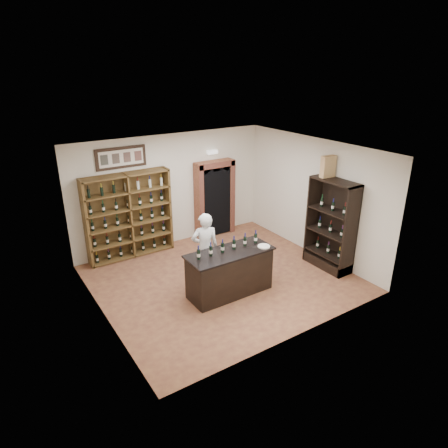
{
  "coord_description": "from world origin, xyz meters",
  "views": [
    {
      "loc": [
        -4.42,
        -6.83,
        4.68
      ],
      "look_at": [
        0.24,
        0.3,
        1.22
      ],
      "focal_mm": 32.0,
      "sensor_mm": 36.0,
      "label": 1
    }
  ],
  "objects": [
    {
      "name": "shopkeeper",
      "position": [
        -0.39,
        0.1,
        0.84
      ],
      "size": [
        0.71,
        0.57,
        1.67
      ],
      "primitive_type": "imported",
      "rotation": [
        0.0,
        0.0,
        2.82
      ],
      "color": "silver",
      "rests_on": "ground"
    },
    {
      "name": "wine_shelf",
      "position": [
        -1.3,
        2.33,
        1.1
      ],
      "size": [
        2.2,
        0.38,
        2.2
      ],
      "color": "brown",
      "rests_on": "ground"
    },
    {
      "name": "wine_crate",
      "position": [
        2.52,
        -0.6,
        2.45
      ],
      "size": [
        0.37,
        0.17,
        0.5
      ],
      "primitive_type": "cube",
      "rotation": [
        0.0,
        0.0,
        -0.08
      ],
      "color": "tan",
      "rests_on": "side_cabinet"
    },
    {
      "name": "emergency_light",
      "position": [
        1.25,
        2.42,
        2.4
      ],
      "size": [
        0.3,
        0.1,
        0.1
      ],
      "primitive_type": "cube",
      "color": "white",
      "rests_on": "wall_back"
    },
    {
      "name": "plate",
      "position": [
        0.54,
        -0.81,
        1.01
      ],
      "size": [
        0.27,
        0.27,
        0.02
      ],
      "primitive_type": "cylinder",
      "color": "silver",
      "rests_on": "tasting_counter"
    },
    {
      "name": "wall_left",
      "position": [
        -2.75,
        0.0,
        1.5
      ],
      "size": [
        0.04,
        5.0,
        3.0
      ],
      "primitive_type": "cube",
      "color": "silver",
      "rests_on": "ground"
    },
    {
      "name": "tasting_counter",
      "position": [
        -0.2,
        -0.6,
        0.49
      ],
      "size": [
        1.88,
        0.78,
        1.0
      ],
      "color": "black",
      "rests_on": "ground"
    },
    {
      "name": "counter_bottle_1",
      "position": [
        -0.63,
        -0.54,
        1.11
      ],
      "size": [
        0.07,
        0.07,
        0.3
      ],
      "color": "black",
      "rests_on": "tasting_counter"
    },
    {
      "name": "counter_bottle_2",
      "position": [
        -0.34,
        -0.54,
        1.11
      ],
      "size": [
        0.07,
        0.07,
        0.3
      ],
      "color": "black",
      "rests_on": "tasting_counter"
    },
    {
      "name": "wall_right",
      "position": [
        2.75,
        0.0,
        1.5
      ],
      "size": [
        0.04,
        5.0,
        3.0
      ],
      "primitive_type": "cube",
      "color": "silver",
      "rests_on": "ground"
    },
    {
      "name": "framed_picture",
      "position": [
        -1.3,
        2.47,
        2.55
      ],
      "size": [
        1.25,
        0.04,
        0.52
      ],
      "primitive_type": "cube",
      "color": "black",
      "rests_on": "wall_back"
    },
    {
      "name": "ceiling",
      "position": [
        0.0,
        0.0,
        3.0
      ],
      "size": [
        5.5,
        5.5,
        0.0
      ],
      "primitive_type": "plane",
      "rotation": [
        3.14,
        0.0,
        0.0
      ],
      "color": "white",
      "rests_on": "wall_back"
    },
    {
      "name": "counter_bottle_3",
      "position": [
        -0.06,
        -0.54,
        1.11
      ],
      "size": [
        0.07,
        0.07,
        0.3
      ],
      "color": "black",
      "rests_on": "tasting_counter"
    },
    {
      "name": "side_cabinet",
      "position": [
        2.52,
        -0.9,
        0.75
      ],
      "size": [
        0.48,
        1.2,
        2.2
      ],
      "color": "black",
      "rests_on": "ground"
    },
    {
      "name": "counter_bottle_0",
      "position": [
        -0.92,
        -0.54,
        1.11
      ],
      "size": [
        0.07,
        0.07,
        0.3
      ],
      "color": "black",
      "rests_on": "tasting_counter"
    },
    {
      "name": "floor",
      "position": [
        0.0,
        0.0,
        0.0
      ],
      "size": [
        5.5,
        5.5,
        0.0
      ],
      "primitive_type": "plane",
      "color": "#97653C",
      "rests_on": "ground"
    },
    {
      "name": "counter_bottle_4",
      "position": [
        0.23,
        -0.54,
        1.11
      ],
      "size": [
        0.07,
        0.07,
        0.3
      ],
      "color": "black",
      "rests_on": "tasting_counter"
    },
    {
      "name": "counter_bottle_5",
      "position": [
        0.52,
        -0.54,
        1.11
      ],
      "size": [
        0.07,
        0.07,
        0.3
      ],
      "color": "black",
      "rests_on": "tasting_counter"
    },
    {
      "name": "wall_back",
      "position": [
        0.0,
        2.5,
        1.5
      ],
      "size": [
        5.5,
        0.04,
        3.0
      ],
      "primitive_type": "cube",
      "color": "silver",
      "rests_on": "ground"
    },
    {
      "name": "arched_doorway",
      "position": [
        1.25,
        2.33,
        1.14
      ],
      "size": [
        1.17,
        0.35,
        2.17
      ],
      "color": "black",
      "rests_on": "ground"
    }
  ]
}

